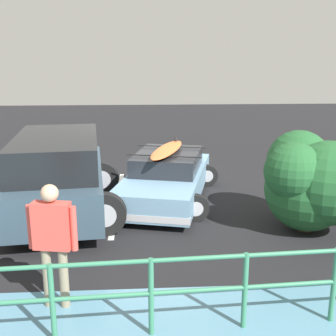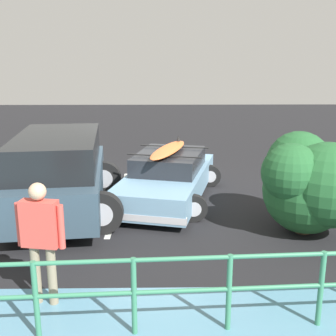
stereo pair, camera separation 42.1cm
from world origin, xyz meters
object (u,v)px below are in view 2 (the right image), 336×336
suv_car (59,173)px  bush_near_left (310,182)px  person_bystander (41,233)px  sedan_car (168,177)px

suv_car → bush_near_left: bearing=167.0°
person_bystander → sedan_car: bearing=-111.4°
person_bystander → suv_car: bearing=-80.4°
person_bystander → bush_near_left: size_ratio=0.76×
suv_car → sedan_car: bearing=-158.7°
suv_car → person_bystander: 3.72m
sedan_car → person_bystander: person_bystander is taller
sedan_car → suv_car: 2.64m
bush_near_left → sedan_car: bearing=-38.1°
sedan_car → bush_near_left: bearing=141.9°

